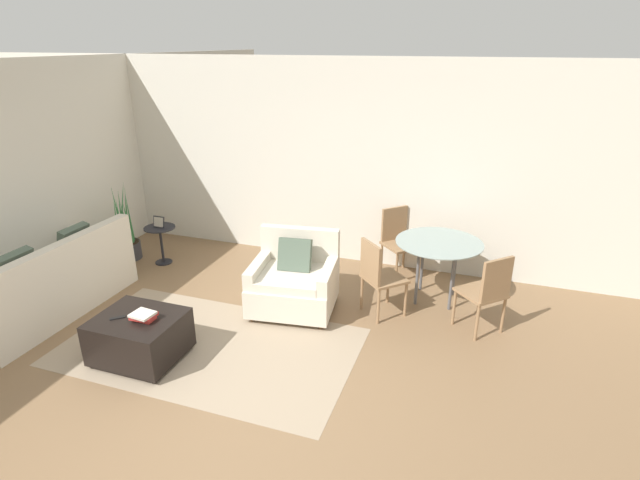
{
  "coord_description": "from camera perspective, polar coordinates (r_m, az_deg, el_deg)",
  "views": [
    {
      "loc": [
        1.95,
        -3.02,
        2.92
      ],
      "look_at": [
        0.17,
        2.11,
        0.75
      ],
      "focal_mm": 28.0,
      "sensor_mm": 36.0,
      "label": 1
    }
  ],
  "objects": [
    {
      "name": "ground_plane",
      "position": [
        4.63,
        -11.12,
        -17.79
      ],
      "size": [
        20.0,
        20.0,
        0.0
      ],
      "primitive_type": "plane",
      "color": "brown"
    },
    {
      "name": "wall_back",
      "position": [
        6.84,
        2.1,
        8.73
      ],
      "size": [
        12.0,
        0.06,
        2.75
      ],
      "color": "beige",
      "rests_on": "ground_plane"
    },
    {
      "name": "wall_left",
      "position": [
        7.07,
        -29.33,
        6.38
      ],
      "size": [
        0.06,
        12.0,
        2.75
      ],
      "color": "beige",
      "rests_on": "ground_plane"
    },
    {
      "name": "area_rug",
      "position": [
        5.36,
        -12.46,
        -11.78
      ],
      "size": [
        2.97,
        1.72,
        0.01
      ],
      "color": "gray",
      "rests_on": "ground_plane"
    },
    {
      "name": "couch",
      "position": [
        6.51,
        -28.75,
        -4.83
      ],
      "size": [
        0.95,
        2.02,
        0.9
      ],
      "color": "beige",
      "rests_on": "ground_plane"
    },
    {
      "name": "armchair",
      "position": [
        5.77,
        -2.97,
        -4.74
      ],
      "size": [
        1.04,
        0.95,
        0.89
      ],
      "color": "beige",
      "rests_on": "ground_plane"
    },
    {
      "name": "ottoman",
      "position": [
        5.25,
        -19.91,
        -10.29
      ],
      "size": [
        0.8,
        0.69,
        0.46
      ],
      "color": "black",
      "rests_on": "ground_plane"
    },
    {
      "name": "book_stack",
      "position": [
        5.06,
        -19.53,
        -8.19
      ],
      "size": [
        0.23,
        0.21,
        0.08
      ],
      "color": "#B72D28",
      "rests_on": "ottoman"
    },
    {
      "name": "tv_remote_primary",
      "position": [
        5.19,
        -22.15,
        -8.23
      ],
      "size": [
        0.13,
        0.12,
        0.01
      ],
      "color": "black",
      "rests_on": "ottoman"
    },
    {
      "name": "potted_plant",
      "position": [
        7.64,
        -21.26,
        -0.2
      ],
      "size": [
        0.39,
        0.39,
        1.12
      ],
      "color": "#333338",
      "rests_on": "ground_plane"
    },
    {
      "name": "side_table",
      "position": [
        7.27,
        -17.74,
        0.24
      ],
      "size": [
        0.42,
        0.42,
        0.54
      ],
      "color": "black",
      "rests_on": "ground_plane"
    },
    {
      "name": "picture_frame",
      "position": [
        7.19,
        -17.95,
        1.98
      ],
      "size": [
        0.17,
        0.06,
        0.15
      ],
      "color": "black",
      "rests_on": "side_table"
    },
    {
      "name": "dining_table",
      "position": [
        5.99,
        13.4,
        -1.05
      ],
      "size": [
        1.01,
        1.01,
        0.75
      ],
      "color": "#8C9E99",
      "rests_on": "ground_plane"
    },
    {
      "name": "dining_chair_near_left",
      "position": [
        5.59,
        6.64,
        -3.8
      ],
      "size": [
        0.59,
        0.59,
        0.9
      ],
      "color": "#93704C",
      "rests_on": "ground_plane"
    },
    {
      "name": "dining_chair_near_right",
      "position": [
        5.5,
        18.62,
        -5.35
      ],
      "size": [
        0.59,
        0.59,
        0.9
      ],
      "color": "#93704C",
      "rests_on": "ground_plane"
    },
    {
      "name": "dining_chair_far_left",
      "position": [
        6.65,
        8.9,
        0.34
      ],
      "size": [
        0.59,
        0.59,
        0.9
      ],
      "color": "#93704C",
      "rests_on": "ground_plane"
    }
  ]
}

